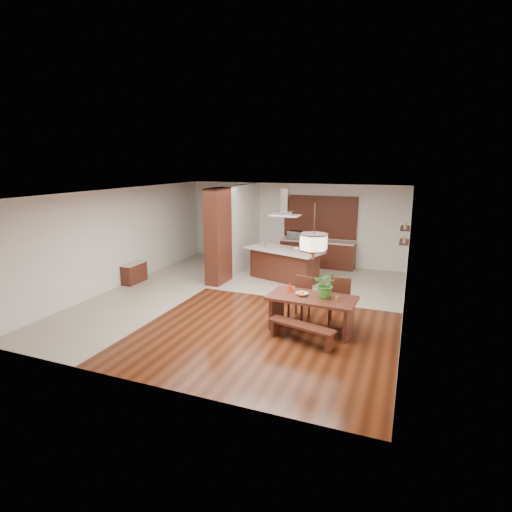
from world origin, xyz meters
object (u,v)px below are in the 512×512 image
at_px(hallway_console, 134,273).
at_px(range_hood, 285,202).
at_px(dining_table, 312,306).
at_px(dining_chair_right, 339,303).
at_px(fruit_bowl, 302,294).
at_px(island_cup, 297,249).
at_px(pendant_lantern, 314,231).
at_px(dining_chair_left, 299,298).
at_px(dining_bench, 301,334).
at_px(foliage_plant, 326,284).
at_px(kitchen_island, 284,264).
at_px(microwave, 295,235).

xyz_separation_m(hallway_console, range_hood, (4.20, 2.01, 2.15)).
distance_m(dining_table, dining_chair_right, 0.75).
bearing_deg(hallway_console, fruit_bowl, -14.94).
bearing_deg(range_hood, island_cup, -14.00).
distance_m(dining_table, pendant_lantern, 1.66).
relative_size(dining_table, dining_chair_right, 1.83).
height_order(dining_chair_left, island_cup, island_cup).
bearing_deg(dining_bench, range_hood, 112.00).
bearing_deg(foliage_plant, fruit_bowl, -172.36).
relative_size(kitchen_island, island_cup, 19.30).
height_order(pendant_lantern, kitchen_island, pendant_lantern).
relative_size(dining_table, pendant_lantern, 1.48).
bearing_deg(fruit_bowl, island_cup, 107.68).
bearing_deg(island_cup, foliage_plant, -64.50).
xyz_separation_m(dining_table, range_hood, (-1.74, 3.53, 1.88)).
relative_size(pendant_lantern, range_hood, 1.46).
distance_m(dining_chair_right, fruit_bowl, 0.96).
distance_m(dining_bench, dining_chair_right, 1.39).
bearing_deg(dining_bench, dining_chair_left, 107.46).
distance_m(pendant_lantern, island_cup, 3.85).
bearing_deg(dining_table, island_cup, 110.97).
xyz_separation_m(dining_table, foliage_plant, (0.29, 0.07, 0.50)).
xyz_separation_m(hallway_console, dining_chair_left, (5.49, -0.92, 0.19)).
bearing_deg(microwave, dining_chair_right, -57.10).
height_order(hallway_console, microwave, microwave).
height_order(pendant_lantern, fruit_bowl, pendant_lantern).
xyz_separation_m(pendant_lantern, fruit_bowl, (-0.22, 0.00, -1.42)).
xyz_separation_m(dining_chair_right, kitchen_island, (-2.24, 2.97, -0.01)).
distance_m(foliage_plant, kitchen_island, 4.05).
bearing_deg(hallway_console, dining_chair_left, -9.52).
relative_size(dining_bench, foliage_plant, 2.45).
distance_m(hallway_console, island_cup, 5.05).
bearing_deg(microwave, dining_chair_left, -66.36).
bearing_deg(dining_table, pendant_lantern, 26.57).
height_order(dining_bench, island_cup, island_cup).
xyz_separation_m(dining_bench, dining_chair_right, (0.54, 1.24, 0.33)).
height_order(pendant_lantern, island_cup, pendant_lantern).
xyz_separation_m(dining_chair_left, kitchen_island, (-1.30, 2.92, 0.01)).
bearing_deg(island_cup, microwave, 107.46).
bearing_deg(dining_chair_left, pendant_lantern, -39.67).
bearing_deg(dining_chair_right, dining_table, -136.97).
bearing_deg(dining_chair_left, dining_chair_right, 11.05).
height_order(dining_table, kitchen_island, kitchen_island).
xyz_separation_m(pendant_lantern, kitchen_island, (-1.74, 3.53, -1.73)).
bearing_deg(dining_table, fruit_bowl, 179.83).
xyz_separation_m(hallway_console, dining_chair_right, (6.44, -0.97, 0.21)).
bearing_deg(fruit_bowl, dining_chair_left, 110.04).
distance_m(pendant_lantern, kitchen_island, 4.30).
bearing_deg(pendant_lantern, dining_chair_right, 47.61).
xyz_separation_m(hallway_console, kitchen_island, (4.20, 2.00, 0.20)).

